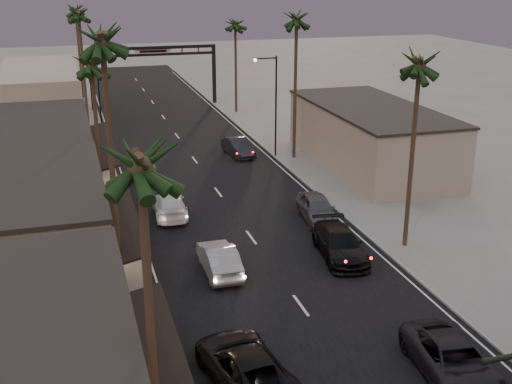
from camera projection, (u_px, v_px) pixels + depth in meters
ground at (210, 180)px, 51.33m from camera, size 200.00×200.00×0.00m
road at (197, 163)px, 55.85m from camera, size 14.00×120.00×0.02m
sidewalk_left at (81, 150)px, 59.60m from camera, size 5.00×92.00×0.12m
sidewalk_right at (275, 136)px, 64.72m from camera, size 5.00×92.00×0.12m
storefront_mid at (28, 232)px, 34.26m from camera, size 8.00×14.00×5.50m
storefront_far at (36, 157)px, 48.81m from camera, size 8.00×16.00×5.00m
storefront_dist at (41, 96)px, 69.44m from camera, size 8.00×20.00×6.00m
building_right at (370, 138)px, 54.27m from camera, size 8.00×18.00×5.00m
arch at (153, 61)px, 76.62m from camera, size 15.20×0.40×7.27m
streetlight_right at (273, 98)px, 55.95m from camera, size 2.13×0.30×9.00m
streetlight_left at (101, 82)px, 63.98m from camera, size 2.13×0.30×9.00m
palm_la at (140, 152)px, 17.19m from camera, size 3.20×3.20×13.20m
palm_lb at (101, 33)px, 28.30m from camera, size 3.20×3.20×15.20m
palm_lc at (91, 59)px, 41.93m from camera, size 3.20×3.20×12.20m
palm_ld at (78, 10)px, 58.46m from camera, size 3.20×3.20×14.20m
palm_ra at (420, 57)px, 35.38m from camera, size 3.20×3.20×13.20m
palm_rb at (297, 15)px, 53.15m from camera, size 3.20×3.20×14.20m
palm_rc at (235, 21)px, 71.88m from camera, size 3.20×3.20×12.20m
palm_far at (75, 7)px, 79.67m from camera, size 3.20×3.20×13.20m
oncoming_pickup at (245, 365)px, 26.04m from camera, size 3.58×6.37×1.68m
oncoming_silver at (219, 259)px, 35.65m from camera, size 1.78×4.95×1.62m
oncoming_white at (169, 205)px, 43.80m from camera, size 2.37×5.34×1.52m
oncoming_dgrey at (146, 172)px, 51.20m from camera, size 2.01×4.05×1.33m
curbside_near at (454, 361)px, 26.37m from camera, size 3.31×6.14×1.64m
curbside_black at (340, 244)px, 37.50m from camera, size 3.07×6.03×1.68m
curbside_grey at (317, 208)px, 42.98m from camera, size 2.56×5.22×1.71m
curbside_far at (238, 147)px, 57.88m from camera, size 2.21×4.93×1.57m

